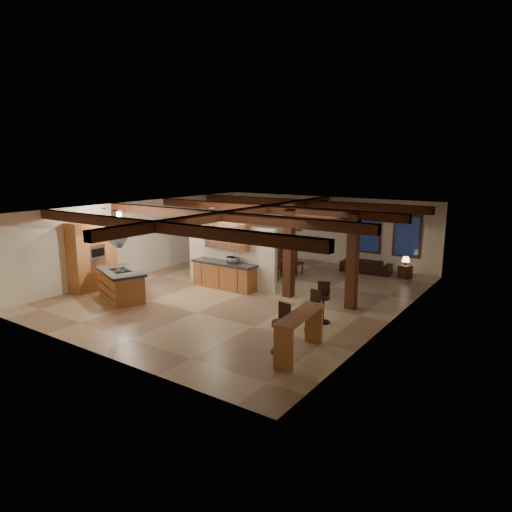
{
  "coord_description": "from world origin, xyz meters",
  "views": [
    {
      "loc": [
        8.76,
        -12.11,
        4.42
      ],
      "look_at": [
        0.09,
        0.5,
        1.22
      ],
      "focal_mm": 32.0,
      "sensor_mm": 36.0,
      "label": 1
    }
  ],
  "objects_px": {
    "kitchen_island": "(121,285)",
    "dining_table": "(269,267)",
    "sofa": "(366,265)",
    "bar_counter": "(300,327)"
  },
  "relations": [
    {
      "from": "kitchen_island",
      "to": "bar_counter",
      "type": "bearing_deg",
      "value": -4.29
    },
    {
      "from": "dining_table",
      "to": "kitchen_island",
      "type": "bearing_deg",
      "value": -123.88
    },
    {
      "from": "kitchen_island",
      "to": "dining_table",
      "type": "bearing_deg",
      "value": 68.28
    },
    {
      "from": "dining_table",
      "to": "bar_counter",
      "type": "distance_m",
      "value": 7.61
    },
    {
      "from": "sofa",
      "to": "bar_counter",
      "type": "height_order",
      "value": "bar_counter"
    },
    {
      "from": "kitchen_island",
      "to": "dining_table",
      "type": "relative_size",
      "value": 1.22
    },
    {
      "from": "kitchen_island",
      "to": "dining_table",
      "type": "distance_m",
      "value": 5.88
    },
    {
      "from": "dining_table",
      "to": "bar_counter",
      "type": "bearing_deg",
      "value": -64.04
    },
    {
      "from": "dining_table",
      "to": "sofa",
      "type": "height_order",
      "value": "dining_table"
    },
    {
      "from": "kitchen_island",
      "to": "bar_counter",
      "type": "height_order",
      "value": "bar_counter"
    }
  ]
}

